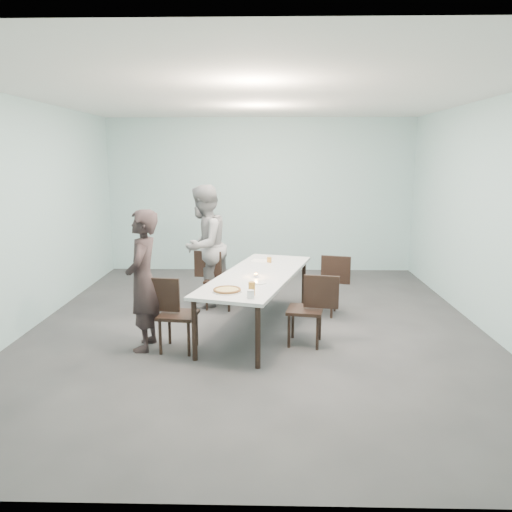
{
  "coord_description": "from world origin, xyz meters",
  "views": [
    {
      "loc": [
        0.15,
        -6.4,
        2.26
      ],
      "look_at": [
        0.0,
        -0.11,
        1.0
      ],
      "focal_mm": 35.0,
      "sensor_mm": 36.0,
      "label": 1
    }
  ],
  "objects_px": {
    "amber_tumbler": "(269,260)",
    "chair_near_right": "(312,305)",
    "water_tumbler": "(251,294)",
    "chair_far_right": "(328,281)",
    "pizza": "(227,290)",
    "diner_near": "(143,280)",
    "diner_far": "(204,246)",
    "beer_glass": "(252,289)",
    "tealight": "(256,275)",
    "side_plate": "(259,283)",
    "table": "(258,278)",
    "chair_far_left": "(215,275)",
    "chair_near_left": "(171,309)"
  },
  "relations": [
    {
      "from": "amber_tumbler",
      "to": "chair_near_right",
      "type": "bearing_deg",
      "value": -67.96
    },
    {
      "from": "water_tumbler",
      "to": "amber_tumbler",
      "type": "height_order",
      "value": "water_tumbler"
    },
    {
      "from": "chair_far_right",
      "to": "pizza",
      "type": "distance_m",
      "value": 2.05
    },
    {
      "from": "diner_near",
      "to": "diner_far",
      "type": "relative_size",
      "value": 0.9
    },
    {
      "from": "diner_near",
      "to": "pizza",
      "type": "bearing_deg",
      "value": 80.83
    },
    {
      "from": "chair_near_right",
      "to": "pizza",
      "type": "height_order",
      "value": "chair_near_right"
    },
    {
      "from": "chair_near_right",
      "to": "beer_glass",
      "type": "xyz_separation_m",
      "value": [
        -0.71,
        -0.47,
        0.32
      ]
    },
    {
      "from": "diner_far",
      "to": "tealight",
      "type": "distance_m",
      "value": 1.5
    },
    {
      "from": "pizza",
      "to": "tealight",
      "type": "bearing_deg",
      "value": 66.39
    },
    {
      "from": "pizza",
      "to": "water_tumbler",
      "type": "bearing_deg",
      "value": -43.19
    },
    {
      "from": "diner_near",
      "to": "amber_tumbler",
      "type": "xyz_separation_m",
      "value": [
        1.48,
        1.43,
        -0.04
      ]
    },
    {
      "from": "chair_near_right",
      "to": "water_tumbler",
      "type": "relative_size",
      "value": 9.67
    },
    {
      "from": "chair_near_right",
      "to": "side_plate",
      "type": "bearing_deg",
      "value": 4.43
    },
    {
      "from": "amber_tumbler",
      "to": "diner_far",
      "type": "bearing_deg",
      "value": 159.91
    },
    {
      "from": "table",
      "to": "amber_tumbler",
      "type": "bearing_deg",
      "value": 77.85
    },
    {
      "from": "diner_far",
      "to": "beer_glass",
      "type": "xyz_separation_m",
      "value": [
        0.8,
        -2.1,
        -0.1
      ]
    },
    {
      "from": "tealight",
      "to": "amber_tumbler",
      "type": "distance_m",
      "value": 0.9
    },
    {
      "from": "table",
      "to": "diner_near",
      "type": "height_order",
      "value": "diner_near"
    },
    {
      "from": "diner_near",
      "to": "chair_far_left",
      "type": "bearing_deg",
      "value": 158.54
    },
    {
      "from": "side_plate",
      "to": "beer_glass",
      "type": "xyz_separation_m",
      "value": [
        -0.07,
        -0.54,
        0.07
      ]
    },
    {
      "from": "chair_far_right",
      "to": "chair_near_right",
      "type": "bearing_deg",
      "value": 89.68
    },
    {
      "from": "pizza",
      "to": "diner_near",
      "type": "bearing_deg",
      "value": 170.3
    },
    {
      "from": "diner_near",
      "to": "beer_glass",
      "type": "bearing_deg",
      "value": 77.08
    },
    {
      "from": "chair_near_right",
      "to": "pizza",
      "type": "distance_m",
      "value": 1.08
    },
    {
      "from": "chair_near_right",
      "to": "diner_far",
      "type": "height_order",
      "value": "diner_far"
    },
    {
      "from": "amber_tumbler",
      "to": "table",
      "type": "bearing_deg",
      "value": -102.15
    },
    {
      "from": "chair_far_right",
      "to": "side_plate",
      "type": "height_order",
      "value": "chair_far_right"
    },
    {
      "from": "chair_far_left",
      "to": "chair_near_left",
      "type": "bearing_deg",
      "value": -92.21
    },
    {
      "from": "chair_near_right",
      "to": "water_tumbler",
      "type": "xyz_separation_m",
      "value": [
        -0.72,
        -0.59,
        0.29
      ]
    },
    {
      "from": "table",
      "to": "amber_tumbler",
      "type": "distance_m",
      "value": 0.73
    },
    {
      "from": "chair_far_left",
      "to": "chair_far_right",
      "type": "xyz_separation_m",
      "value": [
        1.66,
        -0.29,
        0.0
      ]
    },
    {
      "from": "chair_near_left",
      "to": "chair_far_right",
      "type": "distance_m",
      "value": 2.44
    },
    {
      "from": "amber_tumbler",
      "to": "beer_glass",
      "type": "bearing_deg",
      "value": -96.49
    },
    {
      "from": "tealight",
      "to": "amber_tumbler",
      "type": "relative_size",
      "value": 0.7
    },
    {
      "from": "table",
      "to": "pizza",
      "type": "relative_size",
      "value": 8.08
    },
    {
      "from": "chair_near_right",
      "to": "beer_glass",
      "type": "height_order",
      "value": "beer_glass"
    },
    {
      "from": "chair_near_right",
      "to": "beer_glass",
      "type": "bearing_deg",
      "value": 43.96
    },
    {
      "from": "chair_far_right",
      "to": "chair_near_left",
      "type": "bearing_deg",
      "value": 50.3
    },
    {
      "from": "diner_near",
      "to": "pizza",
      "type": "height_order",
      "value": "diner_near"
    },
    {
      "from": "chair_far_left",
      "to": "diner_far",
      "type": "distance_m",
      "value": 0.48
    },
    {
      "from": "chair_near_left",
      "to": "chair_near_right",
      "type": "distance_m",
      "value": 1.68
    },
    {
      "from": "water_tumbler",
      "to": "pizza",
      "type": "bearing_deg",
      "value": 136.81
    },
    {
      "from": "chair_near_left",
      "to": "chair_far_left",
      "type": "distance_m",
      "value": 1.73
    },
    {
      "from": "chair_far_right",
      "to": "tealight",
      "type": "bearing_deg",
      "value": 54.17
    },
    {
      "from": "beer_glass",
      "to": "amber_tumbler",
      "type": "xyz_separation_m",
      "value": [
        0.2,
        1.73,
        -0.03
      ]
    },
    {
      "from": "chair_far_left",
      "to": "water_tumbler",
      "type": "distance_m",
      "value": 2.19
    },
    {
      "from": "side_plate",
      "to": "water_tumbler",
      "type": "height_order",
      "value": "water_tumbler"
    },
    {
      "from": "chair_near_left",
      "to": "pizza",
      "type": "distance_m",
      "value": 0.73
    },
    {
      "from": "chair_near_right",
      "to": "beer_glass",
      "type": "relative_size",
      "value": 5.8
    },
    {
      "from": "pizza",
      "to": "chair_far_right",
      "type": "bearing_deg",
      "value": 49.14
    }
  ]
}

